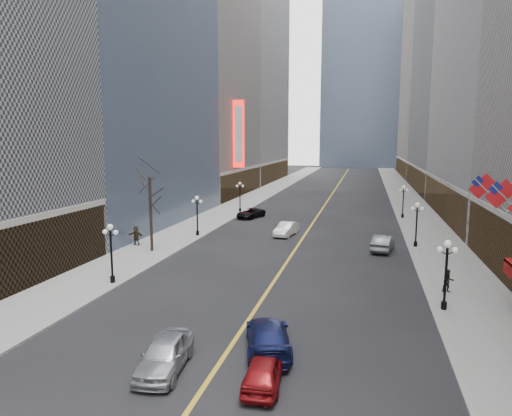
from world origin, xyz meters
The scene contains 25 objects.
sidewalk_east centered at (14.00, 70.00, 0.07)m, with size 6.00×230.00×0.15m, color gray.
sidewalk_west centered at (-14.00, 70.00, 0.07)m, with size 6.00×230.00×0.15m, color gray.
lane_line centered at (0.00, 80.00, 0.01)m, with size 0.25×200.00×0.02m, color gold.
bldg_east_c centered at (29.88, 106.00, 24.18)m, with size 26.60×40.60×48.80m.
bldg_east_d centered at (29.90, 149.00, 31.17)m, with size 26.60×46.60×62.80m.
bldg_west_c centered at (-29.88, 87.00, 25.19)m, with size 26.60×30.60×50.80m.
bldg_west_d centered at (-29.92, 121.00, 36.17)m, with size 26.60×38.60×72.80m.
streetlamp_east_1 centered at (11.80, 30.00, 2.90)m, with size 1.26×0.44×4.52m.
streetlamp_east_2 centered at (11.80, 48.00, 2.90)m, with size 1.26×0.44×4.52m.
streetlamp_east_3 centered at (11.80, 66.00, 2.90)m, with size 1.26×0.44×4.52m.
streetlamp_west_1 centered at (-11.80, 30.00, 2.90)m, with size 1.26×0.44×4.52m.
streetlamp_west_2 centered at (-11.80, 48.00, 2.90)m, with size 1.26×0.44×4.52m.
streetlamp_west_3 centered at (-11.80, 66.00, 2.90)m, with size 1.26×0.44×4.52m.
flag_4 centered at (15.31, 32.00, 7.29)m, with size 2.87×0.12×2.87m.
flag_5 centered at (15.31, 37.00, 7.29)m, with size 2.87×0.12×2.87m.
theatre_marquee centered at (-15.88, 80.00, 12.00)m, with size 2.00×0.55×12.00m.
tree_west_far centered at (-13.50, 40.00, 6.24)m, with size 3.60×3.60×7.92m.
car_nb_near centered at (-2.31, 18.81, 0.81)m, with size 1.92×4.77×1.62m, color #B4B6BD.
car_nb_mid centered at (-2.05, 50.84, 0.76)m, with size 1.62×4.63×1.53m, color silver.
car_nb_far centered at (-9.00, 61.55, 0.69)m, with size 2.28×4.95×1.38m, color black.
car_sb_near centered at (2.03, 21.93, 0.80)m, with size 2.23×5.49×1.59m, color #141A4C.
car_sb_mid centered at (2.56, 18.58, 0.69)m, with size 1.63×4.04×1.38m, color maroon.
car_sb_far centered at (8.51, 45.91, 0.81)m, with size 1.72×4.94×1.63m, color #494F51.
ped_east_walk centered at (12.58, 33.55, 0.98)m, with size 0.81×0.44×1.67m, color black.
ped_west_far centered at (-16.20, 41.89, 1.13)m, with size 1.83×0.52×1.97m, color #2D2419.
Camera 1 is at (6.69, 0.06, 10.83)m, focal length 32.00 mm.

